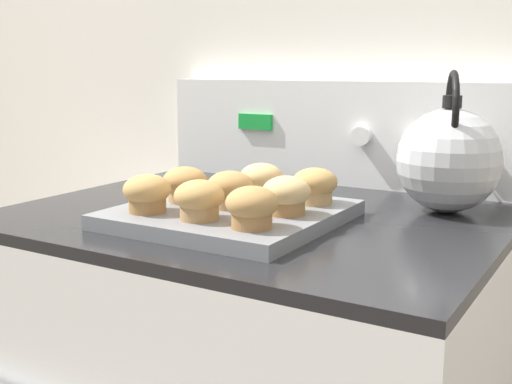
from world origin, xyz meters
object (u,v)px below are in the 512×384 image
Objects in this scene: muffin_r0_c2 at (252,207)px; muffin_pan at (233,215)px; muffin_r2_c2 at (315,185)px; tea_kettle at (449,158)px; muffin_r2_c1 at (264,180)px; muffin_r0_c1 at (199,200)px; muffin_r1_c2 at (286,195)px; muffin_r1_c0 at (185,184)px; muffin_r1_c1 at (232,189)px; muffin_r0_c0 at (147,193)px.

muffin_pan is at bearing 134.22° from muffin_r0_c2.
tea_kettle is (0.17, 0.15, 0.04)m from muffin_r2_c2.
muffin_r0_c2 is 0.18m from muffin_r2_c2.
muffin_r2_c2 is (0.09, 0.09, 0.04)m from muffin_pan.
muffin_r0_c1 is at bearing -89.72° from muffin_r2_c1.
tea_kettle is at bearing 54.59° from muffin_r1_c2.
muffin_pan is at bearing -178.79° from muffin_r1_c2.
muffin_r0_c2 is (0.09, -0.00, 0.00)m from muffin_r0_c1.
muffin_pan is 0.10m from muffin_r2_c1.
muffin_r1_c2 is at bearing 1.21° from muffin_pan.
muffin_r2_c1 is 0.09m from muffin_r2_c2.
muffin_r2_c1 is at bearing 89.35° from muffin_pan.
muffin_r1_c2 is (0.00, 0.09, 0.00)m from muffin_r0_c2.
muffin_pan is 4.43× the size of muffin_r0_c1.
muffin_r2_c1 and muffin_r2_c2 have the same top height.
muffin_pan is at bearing 1.77° from muffin_r1_c0.
muffin_r1_c1 is (-0.00, 0.09, 0.00)m from muffin_r0_c1.
muffin_r0_c0 is at bearing -116.91° from muffin_r2_c1.
muffin_r1_c0 is at bearing -133.36° from muffin_r2_c1.
muffin_r1_c2 and muffin_r2_c2 have the same top height.
muffin_r0_c0 and muffin_r0_c1 have the same top height.
muffin_r1_c0 is at bearing 87.95° from muffin_r0_c0.
muffin_r0_c0 is 1.00× the size of muffin_r0_c1.
muffin_r1_c2 is at bearing 2.13° from muffin_r1_c1.
muffin_r1_c0 is 0.09m from muffin_r1_c1.
tea_kettle is at bearing 51.84° from muffin_r0_c1.
muffin_pan is 4.43× the size of muffin_r1_c0.
muffin_r1_c1 is (-0.00, -0.00, 0.04)m from muffin_pan.
muffin_r0_c0 is 1.00× the size of muffin_r1_c2.
muffin_r1_c0 is (-0.09, 0.09, 0.00)m from muffin_r0_c1.
muffin_r1_c2 is (0.09, 0.00, 0.04)m from muffin_pan.
muffin_pan is at bearing 91.24° from muffin_r0_c1.
muffin_r0_c0 and muffin_r1_c2 have the same top height.
muffin_pan is 0.13m from muffin_r0_c2.
muffin_r2_c1 is (-0.09, 0.18, 0.00)m from muffin_r0_c2.
muffin_r0_c2 is at bearing -2.30° from muffin_r0_c1.
muffin_r0_c0 is 0.31× the size of tea_kettle.
muffin_r2_c2 is (0.18, 0.09, 0.00)m from muffin_r1_c0.
muffin_r1_c1 is 0.13m from muffin_r2_c2.
muffin_r0_c0 and muffin_r0_c2 have the same top height.
muffin_r2_c2 is at bearing 27.51° from muffin_r1_c0.
tea_kettle is (0.26, 0.24, 0.08)m from muffin_pan.
muffin_r2_c1 is 0.30m from tea_kettle.
muffin_r1_c1 is 0.35m from tea_kettle.
tea_kettle is (0.26, 0.33, 0.04)m from muffin_r0_c1.
muffin_r0_c0 is at bearing -135.70° from muffin_r1_c1.
muffin_r1_c2 is at bearing 1.48° from muffin_r1_c0.
muffin_r1_c0 is at bearing -152.49° from muffin_r2_c2.
muffin_r1_c2 is at bearing 89.33° from muffin_r0_c2.
muffin_r1_c1 is at bearing -104.87° from muffin_pan.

